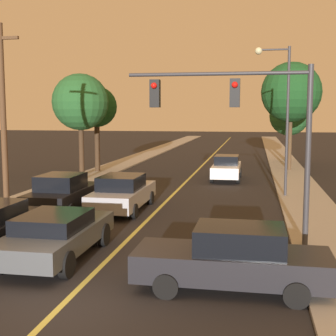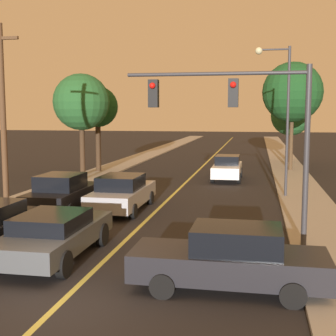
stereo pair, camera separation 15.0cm
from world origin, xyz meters
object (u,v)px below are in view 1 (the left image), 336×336
(tree_left_near, at_px, (97,108))
(tree_right_near, at_px, (291,92))
(car_near_lane_second, at_px, (122,193))
(car_crossing_right, at_px, (234,258))
(streetlamp_right, at_px, (280,102))
(traffic_signal_mast, at_px, (245,115))
(utility_pole_left, at_px, (3,116))
(tree_left_far, at_px, (80,102))
(car_near_lane_front, at_px, (56,234))
(car_outer_lane_second, at_px, (63,193))
(tree_right_far, at_px, (289,116))
(car_far_oncoming, at_px, (226,168))

(tree_left_near, xyz_separation_m, tree_right_near, (13.76, 3.34, 1.11))
(car_near_lane_second, bearing_deg, car_crossing_right, -58.47)
(streetlamp_right, bearing_deg, traffic_signal_mast, -99.54)
(streetlamp_right, bearing_deg, utility_pole_left, -150.60)
(streetlamp_right, bearing_deg, tree_left_far, 156.23)
(tree_left_near, xyz_separation_m, tree_left_far, (-0.30, -2.36, 0.32))
(car_near_lane_second, height_order, tree_right_near, tree_right_near)
(traffic_signal_mast, height_order, tree_right_near, tree_right_near)
(tree_right_near, bearing_deg, tree_left_near, -166.35)
(tree_right_near, bearing_deg, car_crossing_right, -97.04)
(car_crossing_right, xyz_separation_m, tree_right_near, (3.02, 24.45, 5.02))
(car_near_lane_front, xyz_separation_m, tree_left_near, (-5.47, 19.60, 3.94))
(car_near_lane_front, bearing_deg, utility_pole_left, 131.02)
(car_near_lane_second, relative_size, tree_left_far, 0.74)
(car_near_lane_second, bearing_deg, car_outer_lane_second, -157.62)
(streetlamp_right, height_order, utility_pole_left, utility_pole_left)
(utility_pole_left, bearing_deg, tree_left_near, 93.77)
(car_near_lane_second, xyz_separation_m, tree_left_far, (-5.77, 10.15, 4.21))
(car_crossing_right, xyz_separation_m, streetlamp_right, (1.66, 13.15, 4.08))
(tree_right_near, relative_size, tree_right_far, 1.40)
(car_outer_lane_second, bearing_deg, tree_right_near, 57.61)
(utility_pole_left, distance_m, tree_right_near, 21.94)
(car_far_oncoming, relative_size, tree_left_near, 0.75)
(car_near_lane_second, height_order, car_crossing_right, car_crossing_right)
(car_crossing_right, bearing_deg, traffic_signal_mast, -1.72)
(tree_right_near, bearing_deg, tree_left_far, -157.92)
(car_near_lane_second, xyz_separation_m, car_crossing_right, (5.27, -8.59, -0.01))
(traffic_signal_mast, xyz_separation_m, utility_pole_left, (-9.91, 2.70, -0.06))
(streetlamp_right, distance_m, tree_right_near, 11.42)
(tree_right_near, height_order, tree_right_far, tree_right_near)
(tree_left_near, xyz_separation_m, tree_right_far, (14.05, 8.79, -0.65))
(car_near_lane_second, distance_m, car_far_oncoming, 11.15)
(car_outer_lane_second, distance_m, tree_right_near, 20.55)
(tree_left_far, height_order, tree_right_far, tree_left_far)
(car_near_lane_front, relative_size, tree_left_near, 0.81)
(utility_pole_left, bearing_deg, traffic_signal_mast, -15.24)
(car_far_oncoming, bearing_deg, traffic_signal_mast, 95.40)
(car_crossing_right, distance_m, tree_right_far, 30.26)
(car_near_lane_front, height_order, car_near_lane_second, car_near_lane_second)
(car_near_lane_front, xyz_separation_m, traffic_signal_mast, (5.39, 2.49, 3.48))
(car_far_oncoming, distance_m, tree_right_near, 8.56)
(traffic_signal_mast, bearing_deg, tree_right_far, 82.98)
(car_near_lane_front, bearing_deg, car_crossing_right, -15.99)
(car_near_lane_second, xyz_separation_m, utility_pole_left, (-4.52, -1.89, 3.38))
(car_outer_lane_second, distance_m, car_crossing_right, 10.80)
(car_crossing_right, distance_m, streetlamp_right, 13.87)
(streetlamp_right, xyz_separation_m, tree_left_near, (-12.39, 7.96, -0.17))
(car_crossing_right, distance_m, utility_pole_left, 12.34)
(car_outer_lane_second, xyz_separation_m, tree_right_near, (10.68, 16.84, 4.95))
(car_near_lane_front, relative_size, car_far_oncoming, 1.08)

